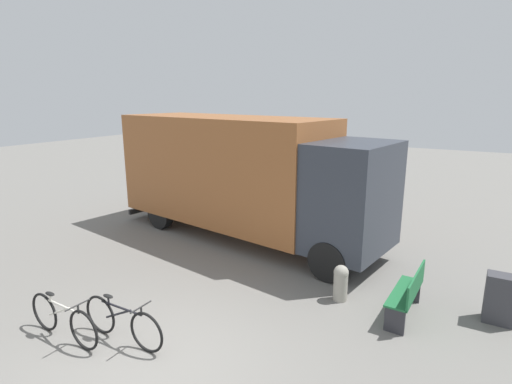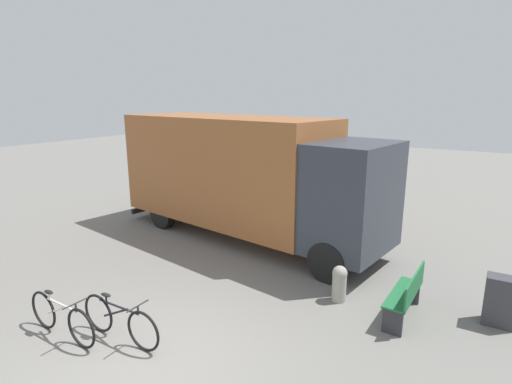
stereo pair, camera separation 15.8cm
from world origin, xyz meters
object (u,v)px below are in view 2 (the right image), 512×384
Objects in this scene: park_bench at (407,294)px; bollard_near_bench at (339,282)px; delivery_truck at (244,173)px; bicycle_near at (61,318)px; bicycle_middle at (120,320)px; utility_box at (500,301)px.

bollard_near_bench is (-1.27, 0.00, -0.09)m from park_bench.
delivery_truck reaches higher than bicycle_near.
park_bench is 6.03m from bicycle_near.
park_bench is at bearing 38.50° from bicycle_middle.
bicycle_near is at bearing 128.99° from park_bench.
bollard_near_bench is (3.65, -2.22, -1.48)m from delivery_truck.
park_bench is 1.93× the size of bollard_near_bench.
bollard_near_bench is at bearing -166.91° from utility_box.
utility_box is at bearing -63.78° from park_bench.
bicycle_middle is at bearing 131.16° from park_bench.
park_bench is 1.28m from bollard_near_bench.
park_bench is 5.04m from bicycle_middle.
park_bench is at bearing -15.42° from delivery_truck.
bicycle_middle is at bearing 27.29° from bicycle_near.
bicycle_near is at bearing -134.94° from bollard_near_bench.
utility_box is (5.39, 3.78, 0.08)m from bicycle_middle.
bicycle_middle is at bearing -130.25° from bollard_near_bench.
delivery_truck is 4.52m from bollard_near_bench.
park_bench is 1.57× the size of utility_box.
bollard_near_bench is at bearing 92.40° from park_bench.
delivery_truck is 6.72m from utility_box.
park_bench is (4.92, -2.23, -1.39)m from delivery_truck.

